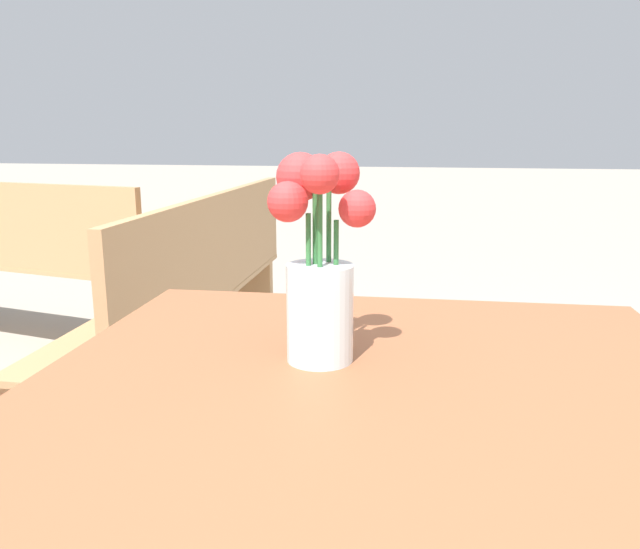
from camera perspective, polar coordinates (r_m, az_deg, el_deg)
table_front at (r=0.82m, az=4.58°, el=-17.26°), size 0.93×0.97×0.76m
flower_vase at (r=0.85m, az=-0.07°, el=0.17°), size 0.14×0.14×0.29m
bench_near at (r=2.47m, az=-11.03°, el=-1.49°), size 0.41×1.81×0.85m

